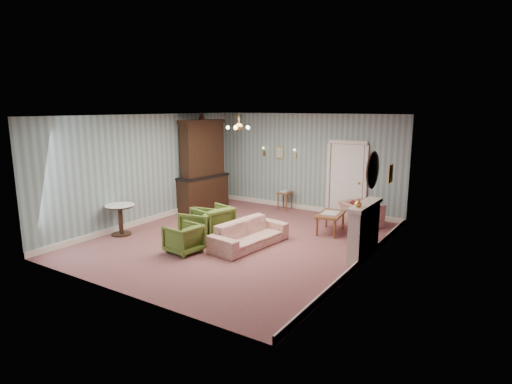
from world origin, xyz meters
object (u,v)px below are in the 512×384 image
Objects in this scene: dresser at (202,163)px; side_table_black at (368,230)px; sofa_chintz at (249,230)px; coffee_table at (330,223)px; olive_chair_a at (184,237)px; wingback_chair at (361,210)px; olive_chair_b at (200,223)px; fireplace at (364,230)px; pedestal_table at (121,220)px; olive_chair_c at (213,220)px.

side_table_black is at bearing 0.98° from dresser.
sofa_chintz is 2.00× the size of coffee_table.
olive_chair_a is 4.81m from wingback_chair.
olive_chair_b is at bearing -137.73° from coffee_table.
olive_chair_b is 3.78m from fireplace.
wingback_chair is at bearing 110.01° from fireplace.
wingback_chair is 1.11m from coffee_table.
olive_chair_a is at bearing 146.61° from sofa_chintz.
side_table_black is at bearing 149.03° from wingback_chair.
fireplace is 1.01m from side_table_black.
dresser is at bearing 165.21° from fireplace.
sofa_chintz is at bearing 17.59° from pedestal_table.
pedestal_table reaches higher than coffee_table.
sofa_chintz is at bearing -143.06° from side_table_black.
fireplace reaches higher than sofa_chintz.
coffee_table is at bearing 144.05° from olive_chair_c.
sofa_chintz is 3.93m from dresser.
wingback_chair reaches higher than olive_chair_a.
wingback_chair is at bearing 114.98° from side_table_black.
fireplace is (3.52, 0.58, 0.17)m from olive_chair_c.
coffee_table is (-0.44, -1.01, -0.17)m from wingback_chair.
sofa_chintz is 2.50m from fireplace.
side_table_black is (3.13, 2.76, -0.04)m from olive_chair_a.
sofa_chintz reaches higher than side_table_black.
coffee_table is (2.39, 2.18, -0.14)m from olive_chair_b.
coffee_table is (-1.27, 1.27, -0.33)m from fireplace.
olive_chair_c is at bearing 80.78° from wingback_chair.
olive_chair_c reaches higher than pedestal_table.
fireplace reaches higher than coffee_table.
pedestal_table is at bearing -46.25° from olive_chair_c.
dresser reaches higher than sofa_chintz.
coffee_table is at bearing 134.93° from fireplace.
sofa_chintz is at bearing 89.18° from olive_chair_b.
fireplace is 1.83× the size of pedestal_table.
fireplace is (2.39, 0.69, 0.19)m from sofa_chintz.
pedestal_table reaches higher than olive_chair_a.
wingback_chair is (2.83, 3.19, 0.03)m from olive_chair_b.
side_table_black is (3.31, 1.53, -0.11)m from olive_chair_c.
olive_chair_c is 0.59× the size of fireplace.
olive_chair_c is 2.92m from coffee_table.
wingback_chair is (2.51, 4.10, 0.07)m from olive_chair_a.
olive_chair_c is at bearing -140.64° from coffee_table.
dresser is at bearing 62.35° from sofa_chintz.
olive_chair_b is at bearing -151.79° from side_table_black.
pedestal_table is (-4.68, -3.96, -0.04)m from wingback_chair.
olive_chair_b is at bearing 22.84° from pedestal_table.
olive_chair_a is 3.72m from coffee_table.
pedestal_table is (-3.12, -0.99, -0.00)m from sofa_chintz.
olive_chair_c is 1.34× the size of side_table_black.
olive_chair_c is at bearing 91.11° from sofa_chintz.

